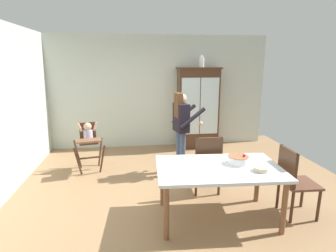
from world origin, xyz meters
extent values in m
plane|color=#93704C|center=(0.00, 0.00, 0.00)|extent=(6.24, 6.24, 0.00)
cube|color=beige|center=(0.00, 2.63, 1.35)|extent=(5.32, 0.06, 2.70)
cube|color=#422819|center=(0.93, 2.37, 0.95)|extent=(0.97, 0.42, 1.91)
cube|color=#422819|center=(0.93, 2.37, 1.93)|extent=(1.03, 0.48, 0.04)
cube|color=silver|center=(0.70, 2.15, 1.05)|extent=(0.43, 0.01, 1.34)
cube|color=silver|center=(1.15, 2.15, 1.05)|extent=(0.43, 0.01, 1.34)
cube|color=#422819|center=(0.93, 2.37, 1.05)|extent=(0.89, 0.36, 0.02)
cylinder|color=white|center=(0.99, 2.37, 2.06)|extent=(0.13, 0.13, 0.22)
cylinder|color=white|center=(0.99, 2.37, 2.19)|extent=(0.07, 0.07, 0.05)
cylinder|color=#422819|center=(-1.68, 0.90, 0.28)|extent=(0.12, 0.16, 0.56)
cylinder|color=#422819|center=(-1.25, 0.98, 0.28)|extent=(0.16, 0.12, 0.56)
cylinder|color=#422819|center=(-1.76, 1.33, 0.28)|extent=(0.16, 0.12, 0.56)
cylinder|color=#422819|center=(-1.33, 1.42, 0.28)|extent=(0.12, 0.16, 0.56)
cube|color=#422819|center=(-1.50, 1.16, 0.25)|extent=(0.42, 0.12, 0.02)
cube|color=#422819|center=(-1.50, 1.16, 0.57)|extent=(0.40, 0.40, 0.02)
cube|color=#422819|center=(-1.53, 1.31, 0.76)|extent=(0.31, 0.09, 0.34)
cube|color=brown|center=(-1.45, 0.89, 0.68)|extent=(0.48, 0.32, 0.02)
cylinder|color=#B2ADD1|center=(-1.51, 1.18, 0.70)|extent=(0.17, 0.17, 0.22)
sphere|color=tan|center=(-1.51, 1.18, 0.87)|extent=(0.15, 0.15, 0.15)
cylinder|color=tan|center=(-1.65, 1.15, 0.86)|extent=(0.10, 0.06, 0.17)
cylinder|color=tan|center=(-1.37, 1.20, 0.86)|extent=(0.10, 0.06, 0.17)
cylinder|color=#3D4C6B|center=(0.25, 0.71, 0.41)|extent=(0.11, 0.11, 0.82)
cylinder|color=#3D4C6B|center=(0.21, 0.87, 0.41)|extent=(0.11, 0.11, 0.82)
cube|color=black|center=(0.23, 0.79, 1.08)|extent=(0.27, 0.39, 0.52)
cube|color=white|center=(0.33, 0.81, 1.08)|extent=(0.02, 0.06, 0.49)
sphere|color=tan|center=(0.23, 0.79, 1.43)|extent=(0.19, 0.19, 0.19)
cube|color=brown|center=(0.17, 0.78, 1.31)|extent=(0.14, 0.22, 0.44)
cylinder|color=black|center=(0.41, 0.62, 1.10)|extent=(0.49, 0.17, 0.37)
sphere|color=tan|center=(0.56, 0.66, 0.99)|extent=(0.08, 0.08, 0.08)
cylinder|color=black|center=(0.32, 1.02, 1.10)|extent=(0.49, 0.17, 0.37)
sphere|color=tan|center=(0.48, 1.05, 0.99)|extent=(0.08, 0.08, 0.08)
cube|color=silver|center=(0.44, -0.79, 0.72)|extent=(1.66, 1.08, 0.04)
cylinder|color=brown|center=(-0.29, -1.15, 0.35)|extent=(0.07, 0.07, 0.70)
cylinder|color=brown|center=(1.14, -1.23, 0.35)|extent=(0.07, 0.07, 0.70)
cylinder|color=brown|center=(-0.25, -0.34, 0.35)|extent=(0.07, 0.07, 0.70)
cylinder|color=brown|center=(1.18, -0.42, 0.35)|extent=(0.07, 0.07, 0.70)
cylinder|color=white|center=(0.74, -0.71, 0.79)|extent=(0.28, 0.28, 0.10)
cylinder|color=#935B3D|center=(0.74, -0.71, 0.84)|extent=(0.27, 0.27, 0.01)
cylinder|color=#F2E5CC|center=(0.74, -0.71, 0.88)|extent=(0.01, 0.01, 0.06)
cone|color=yellow|center=(0.74, -0.71, 0.92)|extent=(0.02, 0.02, 0.02)
sphere|color=red|center=(0.80, -0.74, 0.87)|extent=(0.04, 0.04, 0.04)
cylinder|color=#C6AD93|center=(0.92, -1.00, 0.77)|extent=(0.18, 0.18, 0.05)
cylinder|color=#422819|center=(0.68, 0.21, 0.23)|extent=(0.04, 0.04, 0.45)
cylinder|color=#422819|center=(0.31, 0.22, 0.23)|extent=(0.04, 0.04, 0.45)
cylinder|color=#422819|center=(0.67, -0.16, 0.23)|extent=(0.04, 0.04, 0.45)
cylinder|color=#422819|center=(0.30, -0.15, 0.23)|extent=(0.04, 0.04, 0.45)
cube|color=brown|center=(0.49, 0.03, 0.47)|extent=(0.45, 0.45, 0.03)
cube|color=#422819|center=(0.49, -0.17, 0.72)|extent=(0.42, 0.05, 0.48)
cylinder|color=#422819|center=(0.68, -0.17, 0.72)|extent=(0.03, 0.03, 0.48)
cylinder|color=#422819|center=(0.30, -0.17, 0.72)|extent=(0.03, 0.03, 0.48)
cylinder|color=#422819|center=(1.75, -1.04, 0.23)|extent=(0.04, 0.04, 0.45)
cylinder|color=#422819|center=(1.76, -0.67, 0.23)|extent=(0.04, 0.04, 0.45)
cylinder|color=#422819|center=(1.38, -1.03, 0.23)|extent=(0.04, 0.04, 0.45)
cylinder|color=#422819|center=(1.39, -0.66, 0.23)|extent=(0.04, 0.04, 0.45)
cube|color=brown|center=(1.57, -0.85, 0.47)|extent=(0.45, 0.45, 0.03)
cube|color=#422819|center=(1.37, -0.84, 0.72)|extent=(0.05, 0.42, 0.48)
cylinder|color=#422819|center=(1.36, -1.03, 0.72)|extent=(0.03, 0.03, 0.48)
cylinder|color=#422819|center=(1.38, -0.65, 0.72)|extent=(0.03, 0.03, 0.48)
camera|label=1|loc=(-0.64, -3.96, 2.07)|focal=28.81mm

